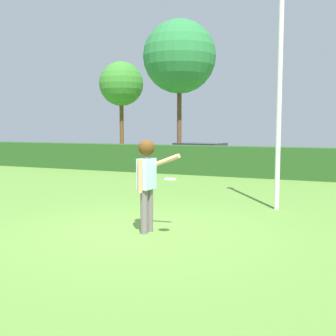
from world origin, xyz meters
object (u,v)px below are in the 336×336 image
birch_tree (179,57)px  parked_car_red (200,155)px  oak_tree (121,84)px  frisbee (170,179)px  lamppost (280,77)px  person (147,175)px

birch_tree → parked_car_red: bearing=-55.2°
oak_tree → frisbee: bearing=-57.6°
birch_tree → frisbee: bearing=-68.2°
frisbee → parked_car_red: parked_car_red is taller
lamppost → parked_car_red: lamppost is taller
lamppost → birch_tree: (-7.71, 12.52, 2.83)m
frisbee → oak_tree: oak_tree is taller
frisbee → birch_tree: size_ratio=0.03×
oak_tree → birch_tree: (4.84, -1.66, 1.21)m
lamppost → frisbee: bearing=-109.9°
person → lamppost: size_ratio=0.31×
person → frisbee: size_ratio=7.90×
frisbee → parked_car_red: 12.82m
oak_tree → person: bearing=-58.6°
parked_car_red → birch_tree: bearing=124.8°
lamppost → parked_car_red: size_ratio=1.32×
person → frisbee: 0.65m
lamppost → oak_tree: size_ratio=0.91×
frisbee → parked_car_red: bearing=107.1°
person → oak_tree: oak_tree is taller
frisbee → parked_car_red: (-3.76, 12.24, -0.40)m
person → birch_tree: 17.56m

